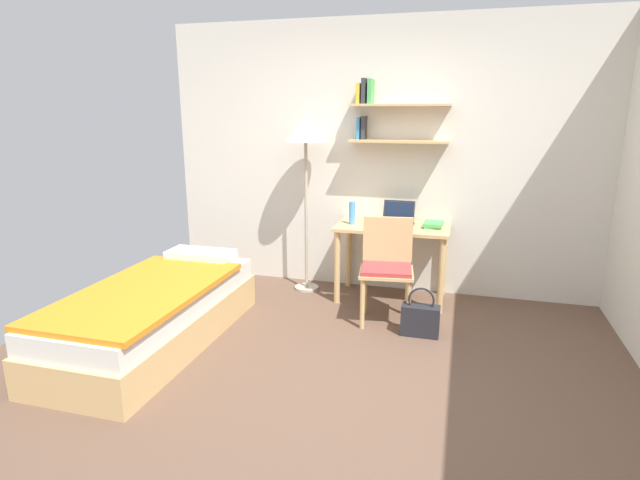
{
  "coord_description": "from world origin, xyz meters",
  "views": [
    {
      "loc": [
        0.71,
        -2.92,
        1.77
      ],
      "look_at": [
        -0.26,
        0.51,
        0.85
      ],
      "focal_mm": 28.56,
      "sensor_mm": 36.0,
      "label": 1
    }
  ],
  "objects_px": {
    "book_stack": "(433,225)",
    "handbag": "(420,319)",
    "desk_chair": "(387,264)",
    "desk": "(392,239)",
    "bed": "(155,313)",
    "standing_lamp": "(306,140)",
    "laptop": "(398,219)",
    "water_bottle": "(352,213)"
  },
  "relations": [
    {
      "from": "book_stack",
      "to": "handbag",
      "type": "relative_size",
      "value": 0.58
    },
    {
      "from": "desk_chair",
      "to": "book_stack",
      "type": "bearing_deg",
      "value": 58.21
    },
    {
      "from": "desk",
      "to": "bed",
      "type": "bearing_deg",
      "value": -138.28
    },
    {
      "from": "standing_lamp",
      "to": "book_stack",
      "type": "relative_size",
      "value": 7.23
    },
    {
      "from": "laptop",
      "to": "handbag",
      "type": "relative_size",
      "value": 0.74
    },
    {
      "from": "bed",
      "to": "handbag",
      "type": "height_order",
      "value": "bed"
    },
    {
      "from": "desk",
      "to": "standing_lamp",
      "type": "relative_size",
      "value": 0.61
    },
    {
      "from": "desk_chair",
      "to": "laptop",
      "type": "xyz_separation_m",
      "value": [
        0.01,
        0.57,
        0.28
      ]
    },
    {
      "from": "laptop",
      "to": "standing_lamp",
      "type": "bearing_deg",
      "value": -178.33
    },
    {
      "from": "bed",
      "to": "laptop",
      "type": "bearing_deg",
      "value": 42.21
    },
    {
      "from": "book_stack",
      "to": "standing_lamp",
      "type": "bearing_deg",
      "value": 179.81
    },
    {
      "from": "laptop",
      "to": "water_bottle",
      "type": "xyz_separation_m",
      "value": [
        -0.42,
        -0.11,
        0.05
      ]
    },
    {
      "from": "handbag",
      "to": "book_stack",
      "type": "bearing_deg",
      "value": 88.63
    },
    {
      "from": "desk_chair",
      "to": "laptop",
      "type": "distance_m",
      "value": 0.64
    },
    {
      "from": "laptop",
      "to": "desk",
      "type": "bearing_deg",
      "value": -122.65
    },
    {
      "from": "handbag",
      "to": "desk_chair",
      "type": "bearing_deg",
      "value": 142.51
    },
    {
      "from": "laptop",
      "to": "handbag",
      "type": "bearing_deg",
      "value": -69.47
    },
    {
      "from": "water_bottle",
      "to": "book_stack",
      "type": "height_order",
      "value": "water_bottle"
    },
    {
      "from": "desk",
      "to": "book_stack",
      "type": "bearing_deg",
      "value": 4.74
    },
    {
      "from": "laptop",
      "to": "book_stack",
      "type": "height_order",
      "value": "laptop"
    },
    {
      "from": "standing_lamp",
      "to": "bed",
      "type": "bearing_deg",
      "value": -117.4
    },
    {
      "from": "desk_chair",
      "to": "handbag",
      "type": "distance_m",
      "value": 0.54
    },
    {
      "from": "desk_chair",
      "to": "book_stack",
      "type": "distance_m",
      "value": 0.69
    },
    {
      "from": "standing_lamp",
      "to": "laptop",
      "type": "relative_size",
      "value": 5.7
    },
    {
      "from": "standing_lamp",
      "to": "book_stack",
      "type": "distance_m",
      "value": 1.43
    },
    {
      "from": "desk",
      "to": "standing_lamp",
      "type": "height_order",
      "value": "standing_lamp"
    },
    {
      "from": "desk_chair",
      "to": "water_bottle",
      "type": "relative_size",
      "value": 4.13
    },
    {
      "from": "laptop",
      "to": "book_stack",
      "type": "xyz_separation_m",
      "value": [
        0.33,
        -0.03,
        -0.03
      ]
    },
    {
      "from": "desk_chair",
      "to": "desk",
      "type": "bearing_deg",
      "value": 93.0
    },
    {
      "from": "desk_chair",
      "to": "water_bottle",
      "type": "bearing_deg",
      "value": 131.28
    },
    {
      "from": "desk",
      "to": "laptop",
      "type": "bearing_deg",
      "value": 57.35
    },
    {
      "from": "desk",
      "to": "handbag",
      "type": "distance_m",
      "value": 0.95
    },
    {
      "from": "desk",
      "to": "desk_chair",
      "type": "xyz_separation_m",
      "value": [
        0.03,
        -0.51,
        -0.09
      ]
    },
    {
      "from": "book_stack",
      "to": "handbag",
      "type": "xyz_separation_m",
      "value": [
        -0.02,
        -0.79,
        -0.61
      ]
    },
    {
      "from": "bed",
      "to": "desk",
      "type": "relative_size",
      "value": 1.88
    },
    {
      "from": "standing_lamp",
      "to": "water_bottle",
      "type": "bearing_deg",
      "value": -10.21
    },
    {
      "from": "laptop",
      "to": "handbag",
      "type": "xyz_separation_m",
      "value": [
        0.31,
        -0.82,
        -0.64
      ]
    },
    {
      "from": "book_stack",
      "to": "handbag",
      "type": "distance_m",
      "value": 0.99
    },
    {
      "from": "handbag",
      "to": "laptop",
      "type": "bearing_deg",
      "value": 110.53
    },
    {
      "from": "desk_chair",
      "to": "bed",
      "type": "bearing_deg",
      "value": -150.51
    },
    {
      "from": "desk",
      "to": "standing_lamp",
      "type": "distance_m",
      "value": 1.24
    },
    {
      "from": "desk_chair",
      "to": "book_stack",
      "type": "height_order",
      "value": "desk_chair"
    }
  ]
}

